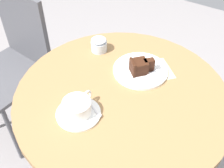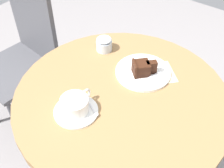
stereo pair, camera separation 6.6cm
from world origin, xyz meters
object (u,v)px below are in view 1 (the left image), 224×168
object	(u,v)px
coffee_cup	(77,107)
cake_slice	(140,67)
fork	(143,78)
cafe_chair	(16,58)
napkin	(153,71)
sugar_pot	(99,44)
teaspoon	(95,110)
saucer	(78,114)
cake_plate	(141,70)

from	to	relation	value
coffee_cup	cake_slice	bearing A→B (deg)	-16.36
fork	cafe_chair	xyz separation A→B (m)	(-0.02, 0.75, -0.20)
napkin	cafe_chair	xyz separation A→B (m)	(-0.10, 0.76, -0.19)
fork	sugar_pot	xyz separation A→B (m)	(0.08, 0.26, 0.02)
coffee_cup	cake_slice	size ratio (longest dim) A/B	1.38
teaspoon	sugar_pot	xyz separation A→B (m)	(0.32, 0.19, 0.02)
sugar_pot	saucer	bearing A→B (deg)	-157.64
saucer	cafe_chair	size ratio (longest dim) A/B	0.18
cake_plate	sugar_pot	world-z (taller)	sugar_pot
teaspoon	cake_slice	xyz separation A→B (m)	(0.27, -0.04, 0.03)
cafe_chair	cake_slice	bearing A→B (deg)	10.08
saucer	napkin	bearing A→B (deg)	-19.81
napkin	cafe_chair	world-z (taller)	cafe_chair
fork	napkin	size ratio (longest dim) A/B	0.70
coffee_cup	napkin	size ratio (longest dim) A/B	0.71
coffee_cup	sugar_pot	bearing A→B (deg)	22.12
napkin	fork	bearing A→B (deg)	173.33
teaspoon	sugar_pot	distance (m)	0.37
fork	napkin	bearing A→B (deg)	-168.67
teaspoon	saucer	bearing A→B (deg)	-112.39
cake_plate	cafe_chair	size ratio (longest dim) A/B	0.26
cake_plate	cafe_chair	bearing A→B (deg)	95.35
sugar_pot	cake_slice	bearing A→B (deg)	-100.99
saucer	teaspoon	xyz separation A→B (m)	(0.04, -0.05, 0.01)
cake_plate	sugar_pot	bearing A→B (deg)	82.52
coffee_cup	napkin	bearing A→B (deg)	-20.33
cake_plate	fork	bearing A→B (deg)	-143.22
teaspoon	fork	world-z (taller)	fork
saucer	cake_plate	bearing A→B (deg)	-14.51
fork	saucer	bearing A→B (deg)	-5.11
cake_plate	cafe_chair	xyz separation A→B (m)	(-0.07, 0.72, -0.19)
cake_slice	teaspoon	bearing A→B (deg)	171.30
saucer	cake_slice	size ratio (longest dim) A/B	1.63
cake_plate	napkin	world-z (taller)	cake_plate
coffee_cup	cake_slice	distance (m)	0.32
cafe_chair	sugar_pot	size ratio (longest dim) A/B	12.32
cake_slice	fork	world-z (taller)	cake_slice
coffee_cup	cafe_chair	size ratio (longest dim) A/B	0.15
saucer	cafe_chair	world-z (taller)	cafe_chair
cafe_chair	sugar_pot	xyz separation A→B (m)	(0.10, -0.49, 0.22)
saucer	fork	xyz separation A→B (m)	(0.28, -0.12, 0.01)
teaspoon	sugar_pot	size ratio (longest dim) A/B	1.31
teaspoon	napkin	world-z (taller)	teaspoon
teaspoon	napkin	distance (m)	0.32
cake_plate	napkin	size ratio (longest dim) A/B	1.19
cake_slice	cafe_chair	xyz separation A→B (m)	(-0.05, 0.72, -0.23)
saucer	napkin	xyz separation A→B (m)	(0.35, -0.13, -0.00)
coffee_cup	cafe_chair	world-z (taller)	cafe_chair
teaspoon	fork	size ratio (longest dim) A/B	0.70
cake_plate	teaspoon	bearing A→B (deg)	172.42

